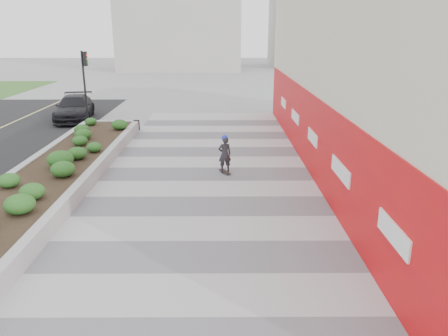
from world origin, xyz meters
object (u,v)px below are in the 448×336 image
(car_dark, at_px, (74,108))
(skateboarder, at_px, (225,154))
(planter, at_px, (52,174))
(traffic_signal_near, at_px, (85,77))

(car_dark, bearing_deg, skateboarder, -59.56)
(skateboarder, height_order, car_dark, skateboarder)
(skateboarder, relative_size, car_dark, 0.30)
(planter, bearing_deg, traffic_signal_near, 99.35)
(planter, height_order, car_dark, car_dark)
(planter, height_order, skateboarder, skateboarder)
(planter, distance_m, skateboarder, 6.32)
(skateboarder, bearing_deg, planter, 167.28)
(planter, distance_m, traffic_signal_near, 10.90)
(traffic_signal_near, relative_size, skateboarder, 2.74)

